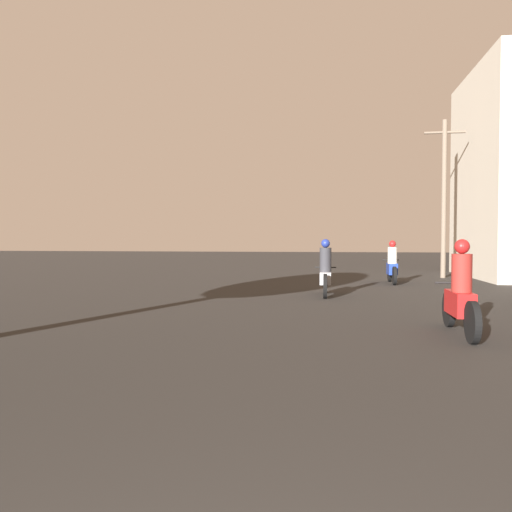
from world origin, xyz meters
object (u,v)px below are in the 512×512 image
motorcycle_red (460,297)px  utility_pole_far (444,195)px  motorcycle_silver (325,273)px  motorcycle_blue (392,266)px

motorcycle_red → utility_pole_far: 13.02m
motorcycle_silver → motorcycle_blue: size_ratio=0.98×
motorcycle_silver → motorcycle_red: bearing=-74.7°
motorcycle_red → utility_pole_far: size_ratio=0.34×
utility_pole_far → motorcycle_blue: bearing=-129.5°
motorcycle_silver → motorcycle_blue: 4.86m
motorcycle_silver → utility_pole_far: 8.95m
motorcycle_red → motorcycle_blue: motorcycle_red is taller
motorcycle_red → motorcycle_silver: size_ratio=1.08×
motorcycle_red → utility_pole_far: (2.45, 12.50, 2.71)m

